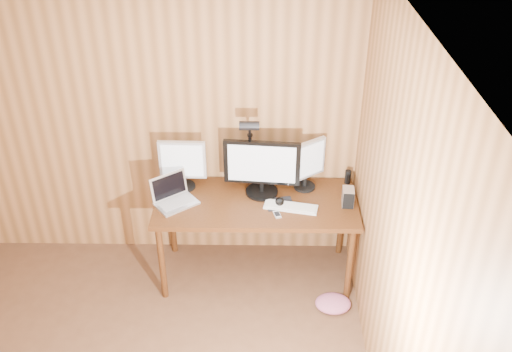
{
  "coord_description": "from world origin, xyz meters",
  "views": [
    {
      "loc": [
        0.98,
        -2.07,
        3.34
      ],
      "look_at": [
        0.93,
        1.58,
        1.02
      ],
      "focal_mm": 40.0,
      "sensor_mm": 36.0,
      "label": 1
    }
  ],
  "objects_px": {
    "monitor_left": "(183,163)",
    "laptop": "(173,196)",
    "desk_lamp": "(250,142)",
    "phone": "(277,214)",
    "monitor_center": "(262,167)",
    "speaker": "(348,177)",
    "desk": "(256,209)",
    "hard_drive": "(348,197)",
    "monitor_right": "(306,164)",
    "keyboard": "(291,207)",
    "mouse": "(280,201)"
  },
  "relations": [
    {
      "from": "monitor_right",
      "to": "laptop",
      "type": "xyz_separation_m",
      "value": [
        -1.05,
        -0.22,
        -0.17
      ]
    },
    {
      "from": "desk",
      "to": "monitor_center",
      "type": "height_order",
      "value": "monitor_center"
    },
    {
      "from": "phone",
      "to": "speaker",
      "type": "bearing_deg",
      "value": 22.46
    },
    {
      "from": "monitor_right",
      "to": "hard_drive",
      "type": "xyz_separation_m",
      "value": [
        0.32,
        -0.24,
        -0.16
      ]
    },
    {
      "from": "monitor_center",
      "to": "phone",
      "type": "distance_m",
      "value": 0.41
    },
    {
      "from": "laptop",
      "to": "monitor_right",
      "type": "bearing_deg",
      "value": -25.73
    },
    {
      "from": "keyboard",
      "to": "mouse",
      "type": "bearing_deg",
      "value": 159.94
    },
    {
      "from": "keyboard",
      "to": "speaker",
      "type": "distance_m",
      "value": 0.61
    },
    {
      "from": "phone",
      "to": "laptop",
      "type": "bearing_deg",
      "value": 152.99
    },
    {
      "from": "monitor_center",
      "to": "speaker",
      "type": "xyz_separation_m",
      "value": [
        0.71,
        0.16,
        -0.19
      ]
    },
    {
      "from": "desk",
      "to": "hard_drive",
      "type": "xyz_separation_m",
      "value": [
        0.72,
        -0.1,
        0.19
      ]
    },
    {
      "from": "monitor_left",
      "to": "speaker",
      "type": "height_order",
      "value": "monitor_left"
    },
    {
      "from": "mouse",
      "to": "speaker",
      "type": "xyz_separation_m",
      "value": [
        0.57,
        0.31,
        0.04
      ]
    },
    {
      "from": "phone",
      "to": "desk_lamp",
      "type": "relative_size",
      "value": 0.15
    },
    {
      "from": "monitor_right",
      "to": "keyboard",
      "type": "xyz_separation_m",
      "value": [
        -0.12,
        -0.29,
        -0.22
      ]
    },
    {
      "from": "monitor_center",
      "to": "laptop",
      "type": "height_order",
      "value": "monitor_center"
    },
    {
      "from": "monitor_center",
      "to": "hard_drive",
      "type": "height_order",
      "value": "monitor_center"
    },
    {
      "from": "desk",
      "to": "monitor_center",
      "type": "xyz_separation_m",
      "value": [
        0.04,
        0.05,
        0.37
      ]
    },
    {
      "from": "keyboard",
      "to": "desk_lamp",
      "type": "relative_size",
      "value": 0.65
    },
    {
      "from": "keyboard",
      "to": "monitor_left",
      "type": "bearing_deg",
      "value": 173.76
    },
    {
      "from": "monitor_right",
      "to": "laptop",
      "type": "relative_size",
      "value": 1.08
    },
    {
      "from": "monitor_left",
      "to": "hard_drive",
      "type": "height_order",
      "value": "monitor_left"
    },
    {
      "from": "monitor_left",
      "to": "keyboard",
      "type": "xyz_separation_m",
      "value": [
        0.86,
        -0.28,
        -0.22
      ]
    },
    {
      "from": "monitor_center",
      "to": "monitor_left",
      "type": "height_order",
      "value": "monitor_center"
    },
    {
      "from": "phone",
      "to": "desk_lamp",
      "type": "xyz_separation_m",
      "value": [
        -0.22,
        0.41,
        0.41
      ]
    },
    {
      "from": "monitor_left",
      "to": "laptop",
      "type": "height_order",
      "value": "monitor_left"
    },
    {
      "from": "monitor_right",
      "to": "mouse",
      "type": "height_order",
      "value": "monitor_right"
    },
    {
      "from": "monitor_center",
      "to": "hard_drive",
      "type": "relative_size",
      "value": 4.29
    },
    {
      "from": "desk",
      "to": "laptop",
      "type": "xyz_separation_m",
      "value": [
        -0.65,
        -0.09,
        0.18
      ]
    },
    {
      "from": "laptop",
      "to": "mouse",
      "type": "relative_size",
      "value": 3.47
    },
    {
      "from": "monitor_left",
      "to": "monitor_right",
      "type": "distance_m",
      "value": 0.99
    },
    {
      "from": "laptop",
      "to": "keyboard",
      "type": "bearing_deg",
      "value": -41.93
    },
    {
      "from": "monitor_left",
      "to": "desk_lamp",
      "type": "bearing_deg",
      "value": 4.58
    },
    {
      "from": "desk",
      "to": "mouse",
      "type": "distance_m",
      "value": 0.26
    },
    {
      "from": "monitor_left",
      "to": "laptop",
      "type": "xyz_separation_m",
      "value": [
        -0.06,
        -0.21,
        -0.17
      ]
    },
    {
      "from": "monitor_center",
      "to": "hard_drive",
      "type": "bearing_deg",
      "value": -7.93
    },
    {
      "from": "monitor_left",
      "to": "desk_lamp",
      "type": "xyz_separation_m",
      "value": [
        0.54,
        0.03,
        0.18
      ]
    },
    {
      "from": "monitor_center",
      "to": "desk_lamp",
      "type": "distance_m",
      "value": 0.22
    },
    {
      "from": "laptop",
      "to": "hard_drive",
      "type": "height_order",
      "value": "laptop"
    },
    {
      "from": "desk",
      "to": "monitor_right",
      "type": "distance_m",
      "value": 0.54
    },
    {
      "from": "laptop",
      "to": "speaker",
      "type": "relative_size",
      "value": 3.29
    },
    {
      "from": "monitor_left",
      "to": "monitor_center",
      "type": "bearing_deg",
      "value": -5.03
    },
    {
      "from": "phone",
      "to": "monitor_right",
      "type": "bearing_deg",
      "value": 43.61
    },
    {
      "from": "keyboard",
      "to": "hard_drive",
      "type": "relative_size",
      "value": 3.06
    },
    {
      "from": "desk",
      "to": "monitor_left",
      "type": "xyz_separation_m",
      "value": [
        -0.59,
        0.12,
        0.35
      ]
    },
    {
      "from": "monitor_left",
      "to": "mouse",
      "type": "distance_m",
      "value": 0.83
    },
    {
      "from": "monitor_left",
      "to": "phone",
      "type": "xyz_separation_m",
      "value": [
        0.76,
        -0.38,
        -0.22
      ]
    },
    {
      "from": "monitor_center",
      "to": "monitor_left",
      "type": "distance_m",
      "value": 0.64
    },
    {
      "from": "monitor_right",
      "to": "speaker",
      "type": "xyz_separation_m",
      "value": [
        0.36,
        0.07,
        -0.17
      ]
    },
    {
      "from": "keyboard",
      "to": "phone",
      "type": "relative_size",
      "value": 4.24
    }
  ]
}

